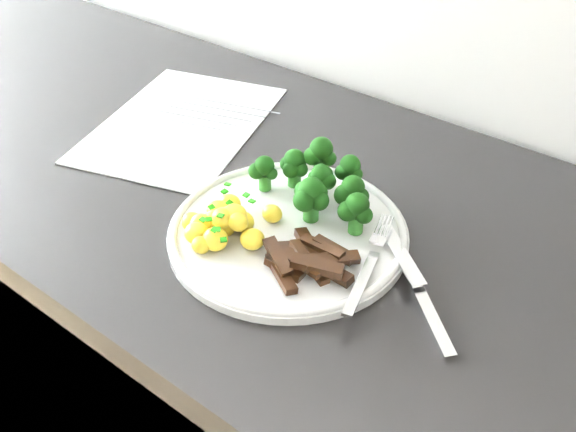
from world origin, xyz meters
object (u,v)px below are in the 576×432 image
counter (280,407)px  broccoli (321,181)px  recipe_paper (182,123)px  potatoes (223,223)px  beef_strips (308,259)px  fork (368,267)px  knife (423,301)px  plate (288,231)px

counter → broccoli: size_ratio=13.54×
broccoli → recipe_paper: bearing=170.7°
recipe_paper → potatoes: potatoes is taller
beef_strips → fork: size_ratio=0.66×
recipe_paper → knife: 0.47m
potatoes → beef_strips: size_ratio=1.02×
recipe_paper → counter: bearing=-13.6°
beef_strips → fork: bearing=27.7°
plate → fork: 0.11m
counter → potatoes: size_ratio=20.97×
recipe_paper → fork: fork is taller
counter → potatoes: bearing=-88.1°
broccoli → potatoes: bearing=-117.0°
plate → beef_strips: (0.05, -0.03, 0.01)m
recipe_paper → broccoli: (0.28, -0.05, 0.04)m
broccoli → knife: 0.19m
potatoes → fork: bearing=14.6°
recipe_paper → potatoes: bearing=-34.7°
plate → fork: (0.11, -0.01, 0.01)m
plate → knife: (0.18, -0.01, 0.00)m
broccoli → knife: (0.17, -0.07, -0.04)m
counter → recipe_paper: recipe_paper is taller
counter → beef_strips: beef_strips is taller
beef_strips → fork: beef_strips is taller
potatoes → beef_strips: bearing=7.0°
potatoes → fork: size_ratio=0.68×
recipe_paper → plate: plate is taller
recipe_paper → potatoes: (0.23, -0.16, 0.02)m
plate → potatoes: (-0.05, -0.05, 0.02)m
knife → broccoli: bearing=158.8°
recipe_paper → plate: bearing=-21.1°
broccoli → beef_strips: bearing=-61.7°
recipe_paper → broccoli: 0.29m
fork → beef_strips: bearing=-152.3°
broccoli → beef_strips: 0.11m
counter → beef_strips: size_ratio=21.42×
broccoli → knife: broccoli is taller
plate → potatoes: 0.07m
counter → beef_strips: 0.48m
recipe_paper → broccoli: bearing=-9.3°
counter → broccoli: 0.48m
counter → knife: (0.23, -0.06, 0.45)m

